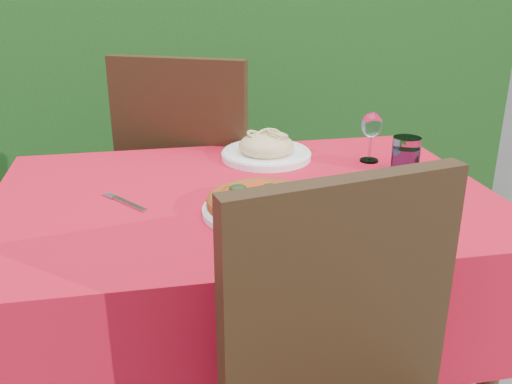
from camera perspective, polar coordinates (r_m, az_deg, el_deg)
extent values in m
cube|color=black|center=(2.93, -6.53, 11.84)|extent=(3.20, 0.55, 1.60)
cube|color=#422315|center=(1.47, -1.14, -1.10)|extent=(1.20, 0.80, 0.04)
cylinder|color=#422315|center=(1.57, 22.20, -16.95)|extent=(0.05, 0.05, 0.70)
cylinder|color=#422315|center=(1.94, -18.98, -8.55)|extent=(0.05, 0.05, 0.70)
cylinder|color=#422315|center=(2.07, 12.24, -5.92)|extent=(0.05, 0.05, 0.70)
cube|color=red|center=(1.52, -1.11, -5.70)|extent=(1.26, 0.86, 0.32)
cube|color=black|center=(1.02, 8.49, -11.49)|extent=(0.44, 0.13, 0.48)
cube|color=black|center=(2.18, -5.39, 0.17)|extent=(0.61, 0.61, 0.04)
cube|color=black|center=(1.91, -7.72, 5.66)|extent=(0.44, 0.23, 0.51)
cylinder|color=black|center=(2.41, 0.83, -4.32)|extent=(0.04, 0.04, 0.47)
cylinder|color=black|center=(2.52, -7.99, -3.34)|extent=(0.04, 0.04, 0.47)
cylinder|color=black|center=(2.07, -1.69, -8.95)|extent=(0.04, 0.04, 0.47)
cylinder|color=black|center=(2.20, -11.78, -7.51)|extent=(0.04, 0.04, 0.47)
cylinder|color=silver|center=(1.33, 0.67, -1.85)|extent=(0.28, 0.28, 0.02)
cylinder|color=#A64C17|center=(1.32, 0.67, -1.18)|extent=(0.29, 0.29, 0.02)
cylinder|color=#9C0E0A|center=(1.32, 0.67, -0.66)|extent=(0.24, 0.24, 0.01)
cylinder|color=white|center=(1.72, 1.03, 3.69)|extent=(0.27, 0.27, 0.02)
ellipsoid|color=beige|center=(1.71, 1.04, 4.65)|extent=(0.18, 0.18, 0.07)
cylinder|color=silver|center=(1.64, 14.74, 3.57)|extent=(0.08, 0.08, 0.10)
cylinder|color=#A3C7DD|center=(1.64, 14.69, 3.06)|extent=(0.07, 0.07, 0.07)
cylinder|color=white|center=(1.73, 11.24, 3.12)|extent=(0.05, 0.05, 0.01)
cylinder|color=white|center=(1.72, 11.33, 4.42)|extent=(0.01, 0.01, 0.08)
ellipsoid|color=white|center=(1.70, 11.50, 6.62)|extent=(0.06, 0.06, 0.08)
cube|color=#B6B6BD|center=(1.42, -12.60, -1.14)|extent=(0.12, 0.16, 0.00)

